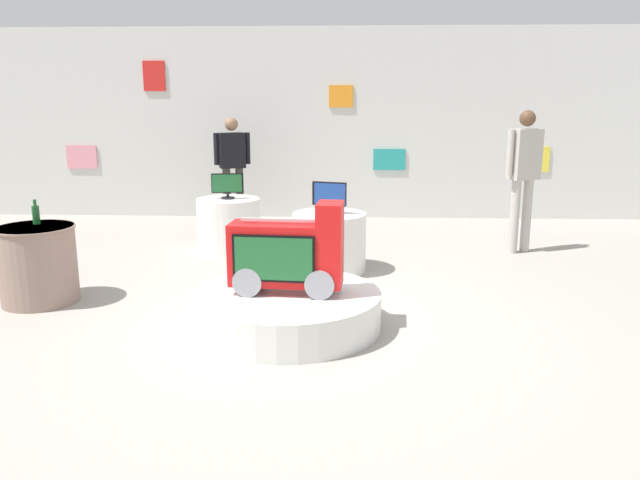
% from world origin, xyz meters
% --- Properties ---
extents(ground_plane, '(30.00, 30.00, 0.00)m').
position_xyz_m(ground_plane, '(0.00, 0.00, 0.00)').
color(ground_plane, '#9E998E').
extents(back_wall_display, '(11.57, 0.13, 3.08)m').
position_xyz_m(back_wall_display, '(-0.00, 5.07, 1.54)').
color(back_wall_display, silver).
rests_on(back_wall_display, ground).
extents(main_display_pedestal, '(1.63, 1.63, 0.32)m').
position_xyz_m(main_display_pedestal, '(-0.12, -0.16, 0.16)').
color(main_display_pedestal, silver).
rests_on(main_display_pedestal, ground).
extents(novelty_firetruck_tv, '(0.98, 0.45, 0.79)m').
position_xyz_m(novelty_firetruck_tv, '(-0.10, -0.17, 0.63)').
color(novelty_firetruck_tv, gray).
rests_on(novelty_firetruck_tv, main_display_pedestal).
extents(display_pedestal_left_rear, '(0.84, 0.84, 0.68)m').
position_xyz_m(display_pedestal_left_rear, '(0.19, 1.66, 0.34)').
color(display_pedestal_left_rear, silver).
rests_on(display_pedestal_left_rear, ground).
extents(tv_on_left_rear, '(0.39, 0.17, 0.36)m').
position_xyz_m(tv_on_left_rear, '(0.20, 1.66, 0.88)').
color(tv_on_left_rear, black).
rests_on(tv_on_left_rear, display_pedestal_left_rear).
extents(display_pedestal_center_rear, '(0.82, 0.82, 0.68)m').
position_xyz_m(display_pedestal_center_rear, '(-1.16, 2.67, 0.34)').
color(display_pedestal_center_rear, silver).
rests_on(display_pedestal_center_rear, ground).
extents(tv_on_center_rear, '(0.41, 0.17, 0.33)m').
position_xyz_m(tv_on_center_rear, '(-1.16, 2.67, 0.86)').
color(tv_on_center_rear, black).
rests_on(tv_on_center_rear, display_pedestal_center_rear).
extents(side_table_round, '(0.75, 0.75, 0.75)m').
position_xyz_m(side_table_round, '(-2.59, 0.42, 0.38)').
color(side_table_round, gray).
rests_on(side_table_round, ground).
extents(bottle_on_side_table, '(0.07, 0.07, 0.24)m').
position_xyz_m(bottle_on_side_table, '(-2.63, 0.54, 0.85)').
color(bottle_on_side_table, '#195926').
rests_on(bottle_on_side_table, side_table_round).
extents(shopper_browsing_near_truck, '(0.51, 0.35, 1.81)m').
position_xyz_m(shopper_browsing_near_truck, '(2.63, 2.68, 1.07)').
color(shopper_browsing_near_truck, '#B2ADA3').
rests_on(shopper_browsing_near_truck, ground).
extents(shopper_browsing_rear, '(0.53, 0.32, 1.68)m').
position_xyz_m(shopper_browsing_rear, '(-1.36, 4.17, 0.99)').
color(shopper_browsing_rear, '#38332D').
rests_on(shopper_browsing_rear, ground).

